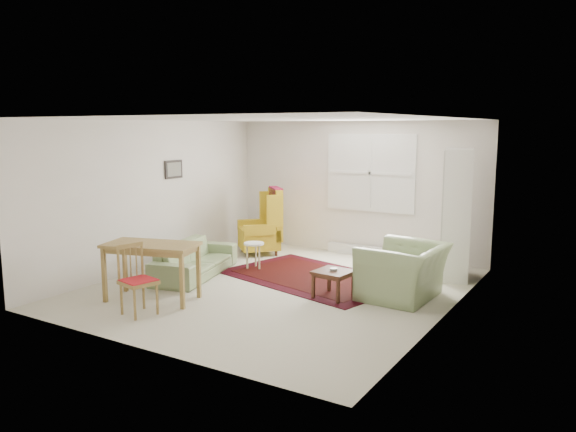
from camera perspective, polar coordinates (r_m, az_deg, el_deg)
The scene contains 10 objects.
room at distance 8.39m, azimuth -0.20°, elevation 1.30°, with size 5.04×5.54×2.51m.
rug at distance 9.05m, azimuth 2.55°, elevation -6.16°, with size 2.83×1.82×0.03m, color black, non-canonical shape.
sofa at distance 9.20m, azimuth -9.45°, elevation -3.71°, with size 1.85×0.73×0.75m, color gray.
armchair at distance 8.04m, azimuth 11.66°, elevation -5.01°, with size 1.18×1.03×0.92m, color gray.
wingback_chair at distance 10.60m, azimuth -2.98°, elevation -0.50°, with size 0.73×0.77×1.27m, color gold, non-canonical shape.
coffee_table at distance 7.97m, azimuth 4.64°, elevation -6.92°, with size 0.49×0.49×0.40m, color #412114, non-canonical shape.
stool at distance 9.55m, azimuth -3.47°, elevation -4.03°, with size 0.34×0.34×0.46m, color white, non-canonical shape.
cabinet at distance 9.24m, azimuth 16.78°, elevation 0.19°, with size 0.43×0.82×2.06m, color silver, non-canonical shape.
desk at distance 8.03m, azimuth -13.65°, elevation -5.53°, with size 1.27×0.63×0.80m, color olive, non-canonical shape.
desk_chair at distance 7.44m, azimuth -14.94°, elevation -6.31°, with size 0.40×0.40×0.91m, color olive, non-canonical shape.
Camera 1 is at (4.37, -6.87, 2.38)m, focal length 35.00 mm.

